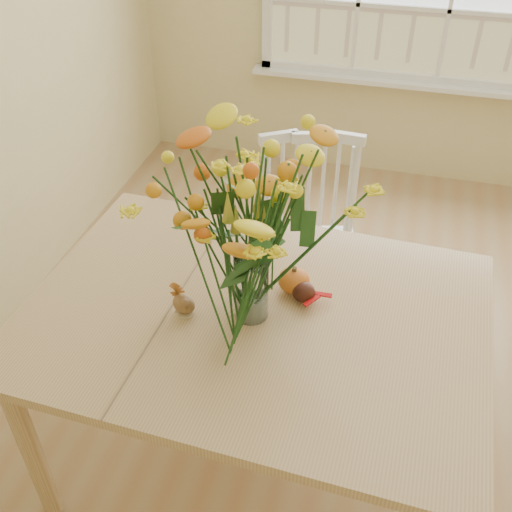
# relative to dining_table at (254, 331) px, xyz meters

# --- Properties ---
(floor) EXTENTS (4.00, 4.50, 0.01)m
(floor) POSITION_rel_dining_table_xyz_m (0.54, 0.29, -0.73)
(floor) COLOR #AC8153
(floor) RESTS_ON ground
(dining_table) EXTENTS (1.57, 1.15, 0.82)m
(dining_table) POSITION_rel_dining_table_xyz_m (0.00, 0.00, 0.00)
(dining_table) COLOR tan
(dining_table) RESTS_ON floor
(windsor_chair) EXTENTS (0.56, 0.54, 1.00)m
(windsor_chair) POSITION_rel_dining_table_xyz_m (0.03, 0.85, -0.17)
(windsor_chair) COLOR white
(windsor_chair) RESTS_ON floor
(flower_vase) EXTENTS (0.53, 0.53, 0.63)m
(flower_vase) POSITION_rel_dining_table_xyz_m (-0.01, -0.02, 0.47)
(flower_vase) COLOR white
(flower_vase) RESTS_ON dining_table
(pumpkin) EXTENTS (0.11, 0.11, 0.09)m
(pumpkin) POSITION_rel_dining_table_xyz_m (0.10, 0.14, 0.13)
(pumpkin) COLOR #C95717
(pumpkin) RESTS_ON dining_table
(turkey_figurine) EXTENTS (0.10, 0.08, 0.10)m
(turkey_figurine) POSITION_rel_dining_table_xyz_m (-0.22, -0.07, 0.13)
(turkey_figurine) COLOR #CCB78C
(turkey_figurine) RESTS_ON dining_table
(dark_gourd) EXTENTS (0.13, 0.10, 0.07)m
(dark_gourd) POSITION_rel_dining_table_xyz_m (0.15, 0.09, 0.13)
(dark_gourd) COLOR #38160F
(dark_gourd) RESTS_ON dining_table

